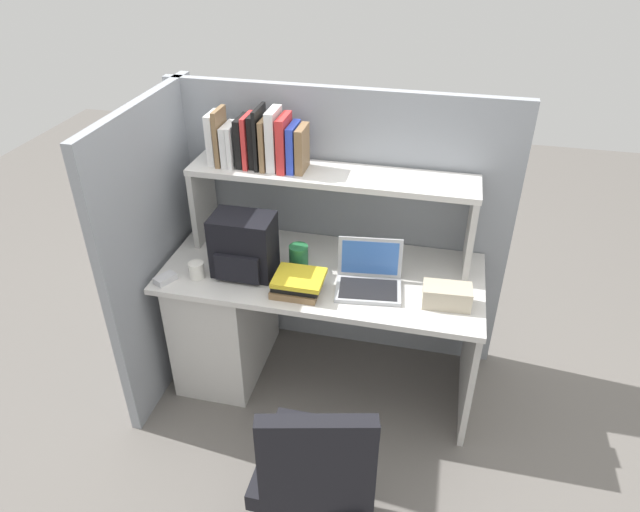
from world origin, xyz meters
TOP-DOWN VIEW (x-y plane):
  - ground_plane at (0.00, 0.00)m, footprint 8.00×8.00m
  - desk at (-0.39, 0.00)m, footprint 1.60×0.70m
  - cubicle_partition_rear at (0.00, 0.38)m, footprint 1.84×0.05m
  - cubicle_partition_left at (-0.85, -0.05)m, footprint 0.05×1.06m
  - overhead_hutch at (0.00, 0.20)m, footprint 1.44×0.28m
  - reference_books_on_shelf at (-0.37, 0.20)m, footprint 0.49×0.19m
  - laptop at (0.25, -0.08)m, footprint 0.34×0.28m
  - backpack at (-0.37, -0.09)m, footprint 0.30×0.22m
  - computer_mouse at (-0.73, -0.26)m, footprint 0.10×0.12m
  - paper_cup at (-0.59, -0.19)m, footprint 0.08×0.08m
  - tissue_box at (0.62, -0.14)m, footprint 0.23×0.13m
  - snack_canister at (-0.12, -0.01)m, footprint 0.10×0.10m
  - desk_book_stack at (-0.07, -0.20)m, footprint 0.24×0.20m
  - office_chair at (0.20, -0.98)m, footprint 0.52×0.53m

SIDE VIEW (x-z plane):
  - ground_plane at x=0.00m, z-range 0.00..0.00m
  - office_chair at x=0.20m, z-range -0.07..0.86m
  - desk at x=-0.39m, z-range 0.04..0.77m
  - computer_mouse at x=-0.73m, z-range 0.73..0.76m
  - paper_cup at x=-0.59m, z-range 0.73..0.81m
  - cubicle_partition_rear at x=0.00m, z-range 0.00..1.55m
  - cubicle_partition_left at x=-0.85m, z-range 0.00..1.55m
  - desk_book_stack at x=-0.07m, z-range 0.73..0.82m
  - tissue_box at x=0.62m, z-range 0.73..0.83m
  - laptop at x=0.25m, z-range 0.67..0.89m
  - snack_canister at x=-0.12m, z-range 0.73..0.86m
  - backpack at x=-0.37m, z-range 0.73..1.04m
  - overhead_hutch at x=0.00m, z-range 0.86..1.31m
  - reference_books_on_shelf at x=-0.37m, z-range 1.16..1.46m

